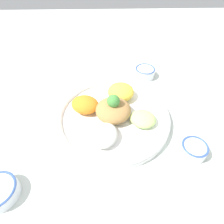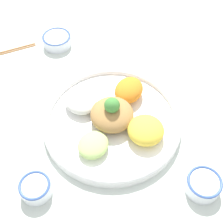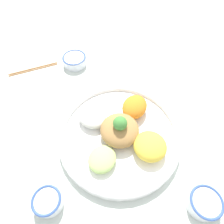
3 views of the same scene
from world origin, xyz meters
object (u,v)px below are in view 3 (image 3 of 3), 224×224
Objects in this scene: sauce_bowl_dark at (204,203)px; serving_spoon_extra at (176,73)px; sauce_bowl_red at (75,60)px; salad_platter at (120,133)px; rice_bowl_blue at (48,201)px; chopsticks_pair_near at (33,69)px.

sauce_bowl_dark reaches higher than serving_spoon_extra.
serving_spoon_extra is (0.04, -0.45, -0.02)m from sauce_bowl_red.
salad_platter is at bearing 59.30° from sauce_bowl_dark.
salad_platter is 3.11× the size of serving_spoon_extra.
salad_platter is at bearing -32.11° from rice_bowl_blue.
sauce_bowl_red reaches higher than serving_spoon_extra.
sauce_bowl_dark is 0.52m from serving_spoon_extra.
salad_platter reaches higher than sauce_bowl_red.
salad_platter is at bearing -139.32° from sauce_bowl_red.
serving_spoon_extra is (0.60, -0.34, -0.02)m from rice_bowl_blue.
salad_platter is 0.42m from sauce_bowl_red.
serving_spoon_extra is at bearing -85.07° from sauce_bowl_red.
salad_platter is at bearing 160.43° from serving_spoon_extra.
sauce_bowl_red is 1.27× the size of rice_bowl_blue.
salad_platter reaches higher than rice_bowl_blue.
chopsticks_pair_near is (0.40, 0.71, -0.02)m from sauce_bowl_dark.
sauce_bowl_dark is at bearing -120.70° from salad_platter.
salad_platter is 0.31m from sauce_bowl_dark.
salad_platter is 0.50m from chopsticks_pair_near.
rice_bowl_blue is (-0.57, -0.11, 0.00)m from sauce_bowl_red.
chopsticks_pair_near is (0.49, 0.29, -0.02)m from rice_bowl_blue.
salad_platter reaches higher than serving_spoon_extra.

